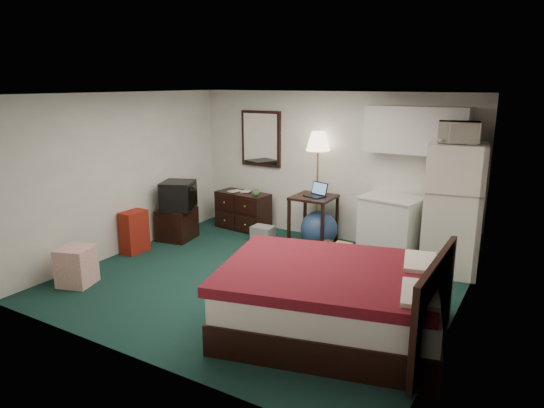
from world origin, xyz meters
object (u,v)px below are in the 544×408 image
Objects in this scene: bed at (331,301)px; tv_stand at (177,224)px; dresser at (243,211)px; desk at (313,220)px; floor_lamp at (317,187)px; kitchen_counter at (390,227)px; fridge at (453,209)px; suitcase at (134,232)px.

tv_stand is (-3.60, 1.61, -0.09)m from bed.
desk reaches higher than dresser.
floor_lamp reaches higher than desk.
floor_lamp is at bearing -177.51° from kitchen_counter.
desk is 2.24m from fridge.
floor_lamp is at bearing 44.48° from suitcase.
dresser is at bearing 49.54° from tv_stand.
floor_lamp is at bearing 104.80° from desk.
suitcase is (-0.12, -0.86, 0.07)m from tv_stand.
bed is at bearing -77.50° from kitchen_counter.
fridge is at bearing 22.23° from suitcase.
desk is at bearing 169.35° from fridge.
desk is 2.35m from tv_stand.
dresser is 1.52m from desk.
dresser is 0.45× the size of bed.
fridge reaches higher than kitchen_counter.
floor_lamp is 3.17× the size of tv_stand.
floor_lamp is 2.29m from fridge.
tv_stand is at bearing 142.01° from bed.
floor_lamp is 3.08m from suitcase.
fridge reaches higher than dresser.
dresser is at bearing -171.71° from kitchen_counter.
kitchen_counter reaches higher than dresser.
fridge is 0.82× the size of bed.
floor_lamp reaches higher than dresser.
dresser reaches higher than tv_stand.
bed is at bearing -10.33° from suitcase.
tv_stand is (-2.16, -0.92, -0.15)m from desk.
dresser is at bearing 167.40° from fridge.
suitcase is (-2.28, -1.78, -0.08)m from desk.
tv_stand is 0.87m from suitcase.
fridge is (0.93, -0.21, 0.47)m from kitchen_counter.
dresser is 2.77m from kitchen_counter.
bed is at bearing -61.06° from desk.
fridge is at bearing -2.19° from desk.
bed is 3.80m from suitcase.
kitchen_counter is 3.58m from tv_stand.
kitchen_counter reaches higher than desk.
fridge is 2.73× the size of suitcase.
desk is at bearing 13.40° from tv_stand.
kitchen_counter is (2.76, -0.01, 0.11)m from dresser.
floor_lamp is 1.01× the size of fridge.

